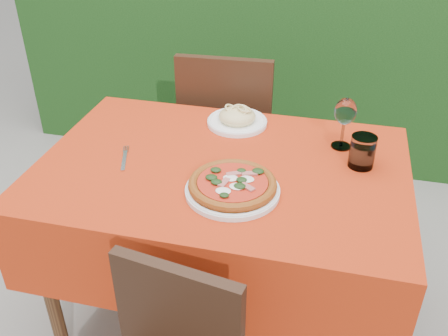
% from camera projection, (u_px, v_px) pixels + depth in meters
% --- Properties ---
extents(ground, '(60.00, 60.00, 0.00)m').
position_uv_depth(ground, '(222.00, 315.00, 2.11)').
color(ground, slate).
rests_on(ground, ground).
extents(hedge, '(3.20, 0.55, 1.78)m').
position_uv_depth(hedge, '(286.00, 3.00, 2.89)').
color(hedge, black).
rests_on(hedge, ground).
extents(dining_table, '(1.26, 0.86, 0.75)m').
position_uv_depth(dining_table, '(222.00, 200.00, 1.79)').
color(dining_table, '#4D3018').
rests_on(dining_table, ground).
extents(chair_far, '(0.44, 0.44, 0.93)m').
position_uv_depth(chair_far, '(228.00, 131.00, 2.37)').
color(chair_far, black).
rests_on(chair_far, ground).
extents(pizza_plate, '(0.30, 0.30, 0.06)m').
position_uv_depth(pizza_plate, '(233.00, 186.00, 1.55)').
color(pizza_plate, white).
rests_on(pizza_plate, dining_table).
extents(pasta_plate, '(0.24, 0.24, 0.07)m').
position_uv_depth(pasta_plate, '(237.00, 119.00, 1.95)').
color(pasta_plate, white).
rests_on(pasta_plate, dining_table).
extents(water_glass, '(0.09, 0.09, 0.11)m').
position_uv_depth(water_glass, '(362.00, 153.00, 1.67)').
color(water_glass, silver).
rests_on(water_glass, dining_table).
extents(wine_glass, '(0.08, 0.08, 0.19)m').
position_uv_depth(wine_glass, '(345.00, 113.00, 1.74)').
color(wine_glass, silver).
rests_on(wine_glass, dining_table).
extents(fork, '(0.08, 0.18, 0.00)m').
position_uv_depth(fork, '(124.00, 160.00, 1.73)').
color(fork, '#B9BAC1').
rests_on(fork, dining_table).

